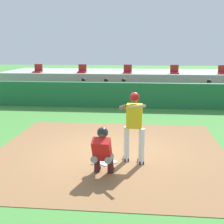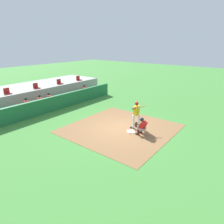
% 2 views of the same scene
% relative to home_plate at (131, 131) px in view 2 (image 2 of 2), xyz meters
% --- Properties ---
extents(ground_plane, '(80.00, 80.00, 0.00)m').
position_rel_home_plate_xyz_m(ground_plane, '(0.00, 0.80, -0.02)').
color(ground_plane, '#428438').
extents(dirt_infield, '(6.40, 6.40, 0.01)m').
position_rel_home_plate_xyz_m(dirt_infield, '(0.00, 0.80, -0.02)').
color(dirt_infield, olive).
rests_on(dirt_infield, ground).
extents(home_plate, '(0.62, 0.62, 0.02)m').
position_rel_home_plate_xyz_m(home_plate, '(0.00, 0.00, 0.00)').
color(home_plate, white).
rests_on(home_plate, dirt_infield).
extents(batter_at_plate, '(0.68, 0.77, 1.80)m').
position_rel_home_plate_xyz_m(batter_at_plate, '(0.69, 0.06, 1.01)').
color(batter_at_plate, silver).
rests_on(batter_at_plate, ground).
extents(catcher_crouched, '(0.50, 1.55, 1.13)m').
position_rel_home_plate_xyz_m(catcher_crouched, '(0.01, -0.73, 0.58)').
color(catcher_crouched, gray).
rests_on(catcher_crouched, ground).
extents(dugout_wall, '(13.00, 0.30, 1.20)m').
position_rel_home_plate_xyz_m(dugout_wall, '(0.00, 7.30, 0.58)').
color(dugout_wall, '#1E6638').
rests_on(dugout_wall, ground).
extents(dugout_bench, '(11.80, 0.44, 0.45)m').
position_rel_home_plate_xyz_m(dugout_bench, '(0.00, 8.30, 0.20)').
color(dugout_bench, olive).
rests_on(dugout_bench, ground).
extents(dugout_player_0, '(0.49, 0.70, 1.30)m').
position_rel_home_plate_xyz_m(dugout_player_0, '(-2.16, 8.14, 0.65)').
color(dugout_player_0, '#939399').
rests_on(dugout_player_0, ground).
extents(dugout_player_1, '(0.49, 0.70, 1.30)m').
position_rel_home_plate_xyz_m(dugout_player_1, '(-0.99, 8.14, 0.65)').
color(dugout_player_1, '#939399').
rests_on(dugout_player_1, ground).
extents(dugout_player_2, '(0.49, 0.70, 1.30)m').
position_rel_home_plate_xyz_m(dugout_player_2, '(-0.10, 8.14, 0.65)').
color(dugout_player_2, '#939399').
rests_on(dugout_player_2, ground).
extents(dugout_player_3, '(0.49, 0.70, 1.30)m').
position_rel_home_plate_xyz_m(dugout_player_3, '(4.11, 8.14, 0.65)').
color(dugout_player_3, '#939399').
rests_on(dugout_player_3, ground).
extents(stands_platform, '(15.00, 4.40, 1.40)m').
position_rel_home_plate_xyz_m(stands_platform, '(0.00, 11.70, 0.68)').
color(stands_platform, '#9E9E99').
rests_on(stands_platform, ground).
extents(stadium_seat_1, '(0.46, 0.46, 0.48)m').
position_rel_home_plate_xyz_m(stadium_seat_1, '(-2.60, 10.18, 1.51)').
color(stadium_seat_1, '#A51E1E').
rests_on(stadium_seat_1, stands_platform).
extents(stadium_seat_2, '(0.46, 0.46, 0.48)m').
position_rel_home_plate_xyz_m(stadium_seat_2, '(0.00, 10.18, 1.51)').
color(stadium_seat_2, '#A51E1E').
rests_on(stadium_seat_2, stands_platform).
extents(stadium_seat_3, '(0.46, 0.46, 0.48)m').
position_rel_home_plate_xyz_m(stadium_seat_3, '(2.60, 10.18, 1.51)').
color(stadium_seat_3, '#A51E1E').
rests_on(stadium_seat_3, stands_platform).
extents(stadium_seat_4, '(0.46, 0.46, 0.48)m').
position_rel_home_plate_xyz_m(stadium_seat_4, '(5.20, 10.18, 1.51)').
color(stadium_seat_4, '#A51E1E').
rests_on(stadium_seat_4, stands_platform).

